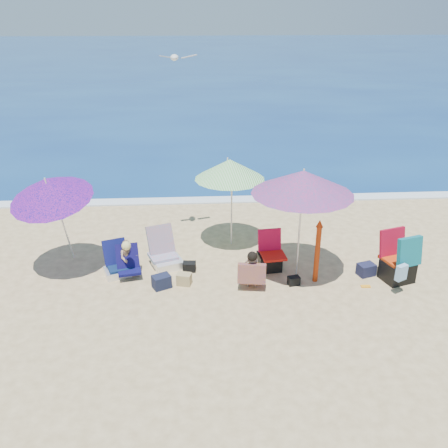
{
  "coord_description": "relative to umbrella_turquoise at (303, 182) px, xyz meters",
  "views": [
    {
      "loc": [
        -0.85,
        -8.13,
        5.22
      ],
      "look_at": [
        -0.3,
        1.0,
        1.1
      ],
      "focal_mm": 39.37,
      "sensor_mm": 36.0,
      "label": 1
    }
  ],
  "objects": [
    {
      "name": "seagull",
      "position": [
        -2.46,
        1.96,
        2.14
      ],
      "size": [
        0.81,
        0.37,
        0.13
      ],
      "color": "silver"
    },
    {
      "name": "sea",
      "position": [
        -1.23,
        44.22,
        -2.09
      ],
      "size": [
        120.0,
        80.0,
        0.12
      ],
      "color": "navy",
      "rests_on": "ground"
    },
    {
      "name": "bag_navy_b",
      "position": [
        1.44,
        -0.13,
        -1.92
      ],
      "size": [
        0.4,
        0.35,
        0.26
      ],
      "color": "#191C38",
      "rests_on": "ground"
    },
    {
      "name": "umbrella_striped",
      "position": [
        -1.32,
        1.53,
        -0.2
      ],
      "size": [
        1.96,
        1.96,
        2.11
      ],
      "color": "silver",
      "rests_on": "ground"
    },
    {
      "name": "camp_chair_right",
      "position": [
        1.99,
        -0.4,
        -1.65
      ],
      "size": [
        0.74,
        1.06,
        1.09
      ],
      "color": "#C4380E",
      "rests_on": "ground"
    },
    {
      "name": "bag_black_b",
      "position": [
        -0.15,
        -0.42,
        -1.95
      ],
      "size": [
        0.26,
        0.2,
        0.18
      ],
      "color": "black",
      "rests_on": "ground"
    },
    {
      "name": "ground",
      "position": [
        -1.23,
        -0.78,
        -2.04
      ],
      "size": [
        120.0,
        120.0,
        0.0
      ],
      "color": "#D8BC84",
      "rests_on": "ground"
    },
    {
      "name": "bag_navy_a",
      "position": [
        -2.82,
        -0.37,
        -1.91
      ],
      "size": [
        0.42,
        0.38,
        0.27
      ],
      "color": "#171C33",
      "rests_on": "ground"
    },
    {
      "name": "orange_item",
      "position": [
        1.29,
        -0.6,
        -2.03
      ],
      "size": [
        0.19,
        0.09,
        0.03
      ],
      "color": "#FF9F1A",
      "rests_on": "ground"
    },
    {
      "name": "bag_black_a",
      "position": [
        -2.26,
        0.27,
        -1.95
      ],
      "size": [
        0.28,
        0.22,
        0.2
      ],
      "color": "black",
      "rests_on": "ground"
    },
    {
      "name": "chair_rainbow",
      "position": [
        -2.79,
        0.57,
        -1.83
      ],
      "size": [
        0.84,
        0.94,
        0.82
      ],
      "color": "#DB4D61",
      "rests_on": "ground"
    },
    {
      "name": "umbrella_blue",
      "position": [
        -4.99,
        0.43,
        -0.18
      ],
      "size": [
        2.13,
        2.17,
        2.28
      ],
      "color": "silver",
      "rests_on": "ground"
    },
    {
      "name": "furled_umbrella",
      "position": [
        0.32,
        -0.3,
        -1.29
      ],
      "size": [
        0.16,
        0.16,
        1.37
      ],
      "color": "#A62E0B",
      "rests_on": "ground"
    },
    {
      "name": "foam",
      "position": [
        -1.23,
        4.32,
        -2.02
      ],
      "size": [
        120.0,
        0.5,
        0.04
      ],
      "color": "white",
      "rests_on": "ground"
    },
    {
      "name": "bag_tan",
      "position": [
        -2.37,
        -0.28,
        -1.92
      ],
      "size": [
        0.32,
        0.27,
        0.24
      ],
      "color": "tan",
      "rests_on": "ground"
    },
    {
      "name": "person_center",
      "position": [
        -1.02,
        -0.49,
        -1.65
      ],
      "size": [
        0.58,
        0.54,
        0.81
      ],
      "color": "tan",
      "rests_on": "ground"
    },
    {
      "name": "chair_navy",
      "position": [
        -3.77,
        0.24,
        -1.86
      ],
      "size": [
        0.68,
        0.75,
        0.69
      ],
      "color": "#0B1F42",
      "rests_on": "ground"
    },
    {
      "name": "person_left",
      "position": [
        -3.53,
        0.2,
        -1.65
      ],
      "size": [
        0.57,
        0.59,
        0.86
      ],
      "color": "tan",
      "rests_on": "ground"
    },
    {
      "name": "umbrella_turquoise",
      "position": [
        0.0,
        0.0,
        0.0
      ],
      "size": [
        2.21,
        2.21,
        2.32
      ],
      "color": "silver",
      "rests_on": "ground"
    },
    {
      "name": "camp_chair_left",
      "position": [
        -0.55,
        0.26,
        -1.79
      ],
      "size": [
        0.59,
        0.6,
        0.86
      ],
      "color": "red",
      "rests_on": "ground"
    }
  ]
}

